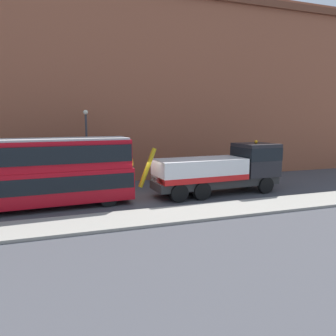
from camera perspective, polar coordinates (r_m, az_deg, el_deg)
name	(u,v)px	position (r m, az deg, el deg)	size (l,w,h in m)	color
ground_plane	(142,199)	(21.01, -4.74, -5.51)	(120.00, 120.00, 0.00)	#424247
near_kerb	(161,216)	(17.09, -1.25, -8.55)	(60.00, 2.80, 0.15)	gray
building_facade	(120,83)	(27.22, -8.61, 14.75)	(60.00, 1.50, 16.00)	#935138
recovery_tow_truck	(223,169)	(22.48, 9.73, -0.10)	(10.20, 3.10, 3.67)	#2D2D2D
double_decker_bus	(36,171)	(19.72, -22.53, -0.46)	(11.14, 3.12, 4.06)	#B70C19
street_lamp	(87,142)	(24.54, -14.29, 4.51)	(0.36, 0.36, 5.83)	#38383D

